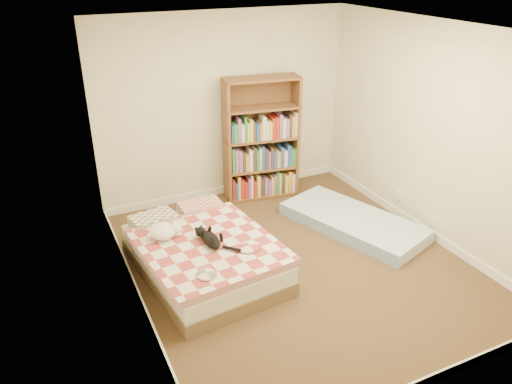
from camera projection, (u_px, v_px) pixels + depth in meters
name	position (u px, v px, depth m)	size (l,w,h in m)	color
room	(300.00, 163.00, 5.06)	(3.51, 4.01, 2.51)	#492D1F
bed	(203.00, 254.00, 5.34)	(1.45, 1.89, 0.47)	brown
bookshelf	(260.00, 155.00, 6.89)	(1.06, 0.48, 1.68)	brown
floor_mattress	(353.00, 222.00, 6.24)	(0.80, 1.78, 0.16)	#7FA4D3
black_cat	(210.00, 238.00, 5.11)	(0.25, 0.59, 0.13)	black
white_dog	(164.00, 231.00, 5.20)	(0.39, 0.40, 0.15)	white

